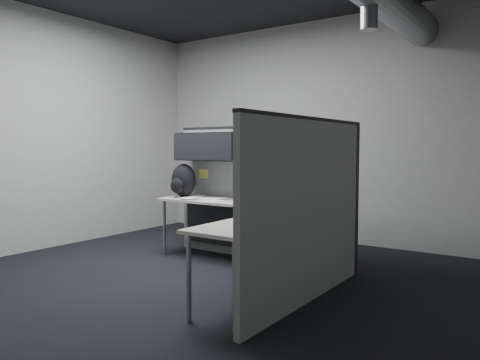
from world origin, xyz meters
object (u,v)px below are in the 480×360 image
Objects in this scene: monitor at (308,185)px; keyboard at (257,208)px; desk at (249,217)px; phone at (258,218)px; backpack at (183,181)px.

monitor is 1.10× the size of keyboard.
phone is at bearing -52.83° from desk.
monitor is at bearing 23.50° from desk.
desk is at bearing 141.73° from phone.
phone is 0.57× the size of backpack.
keyboard reaches higher than desk.
backpack is at bearing 167.06° from desk.
backpack is at bearing -177.74° from keyboard.
desk is 4.42× the size of keyboard.
keyboard is at bearing -4.14° from backpack.
phone is 2.22m from backpack.
keyboard is (-0.33, -0.47, -0.22)m from monitor.
keyboard is (0.24, -0.22, 0.14)m from desk.
phone reaches higher than desk.
phone is (0.11, -1.15, -0.20)m from monitor.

